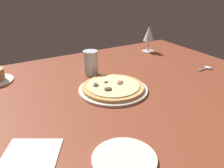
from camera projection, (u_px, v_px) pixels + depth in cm
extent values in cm
cube|color=brown|center=(111.00, 95.00, 102.60)|extent=(150.00, 110.00, 4.00)
cylinder|color=silver|center=(113.00, 90.00, 101.20)|extent=(28.76, 28.76, 1.00)
cylinder|color=tan|center=(113.00, 87.00, 100.75)|extent=(25.70, 25.70, 1.20)
cylinder|color=beige|center=(113.00, 86.00, 100.41)|extent=(21.82, 21.82, 0.40)
ellipsoid|color=brown|center=(95.00, 84.00, 100.72)|extent=(1.67, 1.52, 0.68)
ellipsoid|color=brown|center=(120.00, 83.00, 101.61)|extent=(2.43, 2.39, 0.43)
ellipsoid|color=#AD4733|center=(120.00, 82.00, 102.62)|extent=(2.44, 2.00, 0.66)
ellipsoid|color=#4C3828|center=(96.00, 85.00, 99.49)|extent=(2.41, 1.70, 0.58)
ellipsoid|color=brown|center=(106.00, 82.00, 102.60)|extent=(1.91, 1.33, 0.59)
ellipsoid|color=#4C3828|center=(108.00, 89.00, 96.21)|extent=(3.12, 2.82, 0.77)
cylinder|color=silver|center=(148.00, 51.00, 152.19)|extent=(7.45, 7.45, 0.40)
cylinder|color=silver|center=(148.00, 46.00, 150.75)|extent=(0.80, 0.80, 6.52)
cone|color=silver|center=(149.00, 33.00, 147.52)|extent=(6.81, 6.81, 8.99)
cylinder|color=silver|center=(91.00, 63.00, 115.32)|extent=(6.98, 6.98, 11.77)
cylinder|color=silver|center=(91.00, 67.00, 116.25)|extent=(6.42, 6.42, 7.29)
cylinder|color=silver|center=(124.00, 159.00, 63.52)|extent=(17.30, 17.30, 0.90)
cube|color=white|center=(27.00, 163.00, 62.43)|extent=(23.21, 25.09, 0.30)
ellipsoid|color=silver|center=(208.00, 67.00, 125.09)|extent=(3.09, 4.20, 1.00)
cylinder|color=silver|center=(204.00, 69.00, 123.13)|extent=(7.83, 1.28, 0.70)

